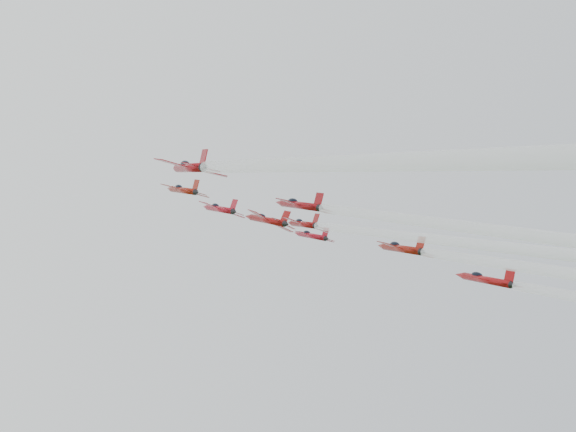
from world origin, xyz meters
TOP-DOWN VIEW (x-y plane):
  - jet_lead at (-0.22, 24.56)m, footprint 10.22×13.03m
  - jet_row2_left at (-13.11, 15.35)m, footprint 9.32×11.89m
  - jet_row2_center at (3.62, 13.76)m, footprint 10.37×13.23m
  - jet_row2_right at (12.83, 12.41)m, footprint 8.56×10.92m
  - jet_center at (1.69, -35.58)m, footprint 8.63×80.84m
  - jet_rear_farleft at (-27.05, -55.13)m, footprint 10.02×93.88m
  - jet_rear_left at (-12.48, -53.07)m, footprint 8.47×79.38m

SIDE VIEW (x-z plane):
  - jet_rear_farleft at x=-27.05m, z-range 84.13..141.38m
  - jet_rear_left at x=-12.48m, z-range 89.79..138.19m
  - jet_center at x=1.69m, z-range 99.88..149.17m
  - jet_row2_right at x=12.83m, z-range 149.95..157.02m
  - jet_row2_center at x=3.62m, z-range 150.03..158.59m
  - jet_row2_left at x=-13.11m, z-range 151.41..159.11m
  - jet_lead at x=-0.22m, z-range 156.59..165.03m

